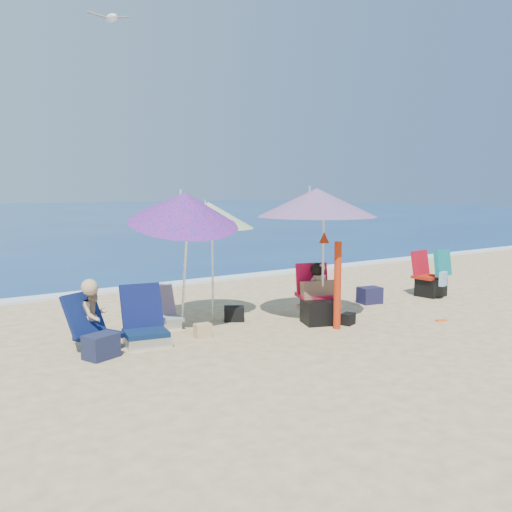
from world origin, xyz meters
TOP-DOWN VIEW (x-y plane):
  - ground at (0.00, 0.00)m, footprint 120.00×120.00m
  - foam at (0.00, 5.10)m, footprint 120.00×0.50m
  - umbrella_turquoise at (0.55, 0.51)m, footprint 2.57×2.57m
  - umbrella_striped at (-0.80, 1.63)m, footprint 1.92×1.92m
  - umbrella_blue at (-1.48, 1.20)m, footprint 2.00×2.06m
  - furled_umbrella at (0.50, 0.01)m, footprint 0.29×0.38m
  - chair_navy at (-2.31, 0.83)m, footprint 0.73×0.86m
  - chair_rainbow at (-1.68, 1.57)m, footprint 0.54×0.65m
  - camp_chair_left at (0.55, 0.45)m, footprint 0.79×0.91m
  - camp_chair_right at (3.93, 0.81)m, footprint 0.62×0.82m
  - person_center at (0.68, 0.57)m, footprint 0.72×0.67m
  - person_left at (-2.96, 1.07)m, footprint 0.82×0.77m
  - bag_navy_a at (-3.04, 0.58)m, footprint 0.48×0.41m
  - bag_black_a at (-0.52, 1.32)m, footprint 0.40×0.37m
  - bag_tan at (-1.46, 0.71)m, footprint 0.26×0.20m
  - bag_navy_b at (2.38, 1.04)m, footprint 0.46×0.38m
  - bag_black_b at (0.85, 0.05)m, footprint 0.28×0.24m
  - orange_item at (2.28, -0.67)m, footprint 0.20×0.12m
  - seagull at (-2.02, 2.52)m, footprint 0.65×0.33m

SIDE VIEW (x-z plane):
  - ground at x=0.00m, z-range 0.00..0.00m
  - orange_item at x=2.28m, z-range 0.00..0.03m
  - foam at x=0.00m, z-range 0.00..0.04m
  - bag_black_b at x=0.85m, z-range 0.00..0.18m
  - bag_tan at x=-1.46m, z-range 0.00..0.20m
  - bag_black_a at x=-0.52m, z-range 0.00..0.24m
  - bag_navy_b at x=2.38m, z-range 0.00..0.31m
  - bag_navy_a at x=-3.04m, z-range 0.00..0.32m
  - chair_rainbow at x=-1.68m, z-range -0.15..0.49m
  - chair_navy at x=-2.31m, z-range -0.19..0.63m
  - camp_chair_left at x=0.55m, z-range -0.19..0.76m
  - camp_chair_right at x=3.93m, z-range -0.13..0.84m
  - person_left at x=-2.96m, z-range -0.05..0.95m
  - person_center at x=0.68m, z-range -0.01..0.94m
  - furled_umbrella at x=0.50m, z-range 0.07..1.58m
  - umbrella_striped at x=-0.80m, z-range 0.75..2.74m
  - umbrella_blue at x=-1.48m, z-range 0.73..3.03m
  - umbrella_turquoise at x=0.55m, z-range 0.84..3.07m
  - seagull at x=-2.02m, z-range 4.79..4.91m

